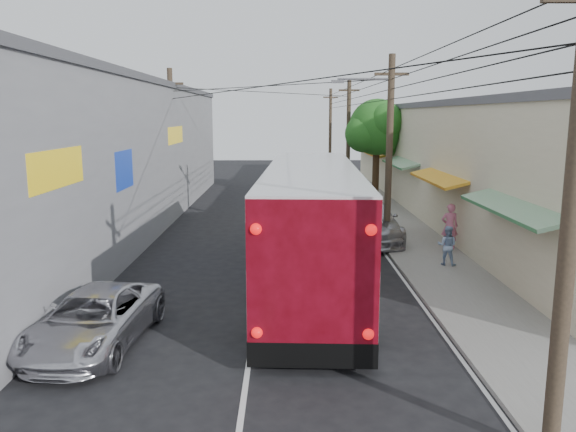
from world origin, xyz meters
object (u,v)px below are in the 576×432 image
Objects in this scene: parked_car_far at (334,180)px; pedestrian_far at (447,246)px; parked_suv at (368,221)px; parked_car_mid at (344,193)px; coach_bus at (311,224)px; pedestrian_near at (450,226)px; jeepney at (94,319)px.

parked_car_far is 22.58m from pedestrian_far.
parked_suv is at bearing -40.52° from pedestrian_far.
parked_suv is 17.69m from parked_car_far.
coach_bus is at bearing -98.50° from parked_car_mid.
parked_car_far is (0.00, 7.51, -0.02)m from parked_car_mid.
coach_bus is 3.23× the size of parked_car_mid.
pedestrian_far is at bearing -80.41° from parked_car_mid.
pedestrian_far is (-0.80, -2.49, -0.22)m from pedestrian_near.
coach_bus reaches higher than parked_suv.
pedestrian_near is (5.89, 4.35, -0.97)m from coach_bus.
jeepney is at bearing 42.03° from pedestrian_near.
parked_car_mid is 15.12m from pedestrian_far.
parked_car_far is at bearing 91.24° from parked_car_mid.
jeepney is 1.14× the size of parked_car_mid.
jeepney is 2.57× the size of pedestrian_near.
parked_car_mid reaches higher than parked_car_far.
parked_car_far is at bearing 88.90° from parked_suv.
pedestrian_near reaches higher than parked_car_far.
pedestrian_far is (2.20, -14.96, 0.12)m from parked_car_mid.
coach_bus is 2.26× the size of parked_suv.
pedestrian_near is (11.40, 9.49, 0.39)m from jeepney.
coach_bus is 5.54m from pedestrian_far.
pedestrian_near is at bearing -75.23° from parked_car_mid.
parked_car_far is at bearing -59.81° from pedestrian_far.
pedestrian_far reaches higher than parked_car_far.
coach_bus is 2.83× the size of jeepney.
pedestrian_far reaches higher than jeepney.
pedestrian_near is at bearing -75.93° from parked_car_far.
pedestrian_far is (10.60, 7.00, 0.17)m from jeepney.
pedestrian_far is (2.20, -22.47, 0.14)m from parked_car_far.
pedestrian_far is (2.22, -4.78, -0.03)m from parked_suv.
parked_suv is 10.18m from parked_car_mid.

